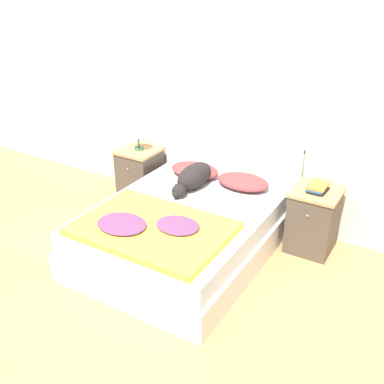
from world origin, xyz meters
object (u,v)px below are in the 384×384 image
Objects in this scene: bed at (182,232)px; nightstand_right at (313,220)px; book_stack at (318,187)px; nightstand_left at (140,175)px; dog at (193,177)px; table_lamp at (138,130)px; pillow_right at (243,182)px; pillow_left at (195,170)px.

nightstand_right reaches higher than bed.
nightstand_left is at bearing 179.95° from book_stack.
dog is 2.32× the size of table_lamp.
nightstand_right is at bearing 0.47° from pillow_right.
pillow_right is 2.44× the size of book_stack.
nightstand_right is 1.16× the size of pillow_left.
book_stack is at bearing -0.20° from table_lamp.
bed is 3.01× the size of nightstand_right.
table_lamp is (0.00, 0.01, 0.55)m from nightstand_left.
pillow_right reaches higher than bed.
pillow_right is 1.36m from table_lamp.
book_stack is at bearing -0.05° from nightstand_left.
pillow_left is at bearing -0.47° from nightstand_left.
pillow_right is at bearing -179.66° from book_stack.
bed is 3.50× the size of pillow_right.
nightstand_left is at bearing 144.79° from bed.
pillow_right is 0.75× the size of dog.
bed is 0.61m from dog.
table_lamp is (-1.32, 0.01, 0.32)m from pillow_right.
nightstand_right is 2.01× the size of table_lamp.
book_stack is (1.32, 0.00, 0.12)m from pillow_left.
book_stack is (0.00, -0.00, 0.35)m from nightstand_right.
pillow_left is at bearing -179.81° from book_stack.
book_stack is at bearing 12.24° from dog.
nightstand_left is 0.55m from table_lamp.
table_lamp reaches higher than nightstand_left.
bed is at bearing -35.21° from nightstand_left.
pillow_left is at bearing -179.73° from nightstand_right.
pillow_right is 0.51m from dog.
dog is at bearing 107.86° from bed.
nightstand_left is 2.01× the size of table_lamp.
pillow_right is at bearing 68.56° from bed.
bed is at bearing -111.44° from pillow_right.
book_stack is (1.04, 0.73, 0.43)m from bed.
pillow_left is at bearing 111.44° from bed.
table_lamp is (-1.03, 0.74, 0.63)m from bed.
dog is at bearing -16.40° from nightstand_left.
pillow_left reaches higher than bed.
bed is 2.61× the size of dog.
book_stack is at bearing -25.22° from nightstand_right.
book_stack is at bearing 35.05° from bed.
table_lamp is at bearing 179.85° from nightstand_right.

